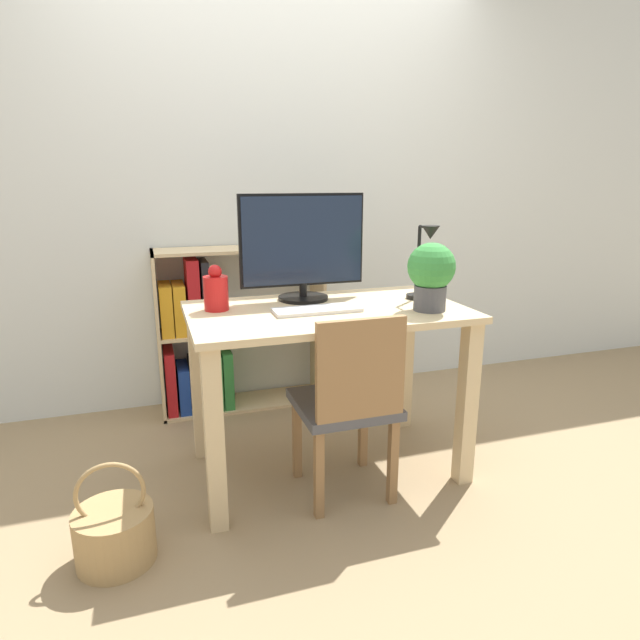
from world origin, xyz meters
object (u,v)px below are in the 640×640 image
object	(u,v)px
monitor	(303,245)
vase	(216,291)
chair	(349,400)
potted_plant	(431,273)
desk_lamp	(425,255)
basket	(115,533)
keyboard	(317,310)
bookshelf	(211,341)

from	to	relation	value
monitor	vase	world-z (taller)	monitor
vase	chair	xyz separation A→B (m)	(0.47, -0.38, -0.42)
vase	potted_plant	size ratio (longest dim) A/B	0.68
desk_lamp	basket	world-z (taller)	desk_lamp
keyboard	vase	xyz separation A→B (m)	(-0.41, 0.16, 0.08)
vase	potted_plant	world-z (taller)	potted_plant
vase	bookshelf	size ratio (longest dim) A/B	0.21
monitor	basket	world-z (taller)	monitor
keyboard	potted_plant	bearing A→B (deg)	-14.83
desk_lamp	vase	bearing A→B (deg)	172.70
basket	chair	bearing A→B (deg)	7.16
monitor	basket	xyz separation A→B (m)	(-0.88, -0.58, -0.93)
desk_lamp	potted_plant	distance (m)	0.19
vase	basket	world-z (taller)	vase
keyboard	desk_lamp	distance (m)	0.57
potted_plant	bookshelf	size ratio (longest dim) A/B	0.30
desk_lamp	chair	xyz separation A→B (m)	(-0.46, -0.26, -0.55)
vase	keyboard	bearing A→B (deg)	-21.98
monitor	keyboard	world-z (taller)	monitor
vase	bookshelf	world-z (taller)	vase
potted_plant	chair	xyz separation A→B (m)	(-0.40, -0.09, -0.50)
bookshelf	vase	bearing A→B (deg)	-93.25
potted_plant	chair	size ratio (longest dim) A/B	0.36
vase	basket	bearing A→B (deg)	-132.71
monitor	desk_lamp	xyz separation A→B (m)	(0.52, -0.21, -0.04)
keyboard	desk_lamp	xyz separation A→B (m)	(0.53, 0.04, 0.21)
desk_lamp	potted_plant	world-z (taller)	desk_lamp
desk_lamp	chair	distance (m)	0.76
vase	monitor	bearing A→B (deg)	11.70
vase	basket	distance (m)	1.01
potted_plant	bookshelf	bearing A→B (deg)	129.28
potted_plant	bookshelf	xyz separation A→B (m)	(-0.84, 1.02, -0.52)
potted_plant	keyboard	bearing A→B (deg)	165.17
desk_lamp	potted_plant	bearing A→B (deg)	-109.35
desk_lamp	bookshelf	bearing A→B (deg)	136.36
chair	basket	size ratio (longest dim) A/B	2.12
monitor	potted_plant	distance (m)	0.60
monitor	chair	world-z (taller)	monitor
vase	chair	world-z (taller)	vase
chair	keyboard	bearing A→B (deg)	98.66
basket	monitor	bearing A→B (deg)	33.68
bookshelf	desk_lamp	bearing A→B (deg)	-43.64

